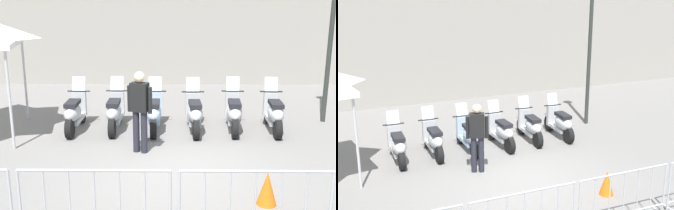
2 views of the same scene
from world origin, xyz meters
TOP-DOWN VIEW (x-y plane):
  - ground_plane at (0.00, 0.00)m, footprint 120.00×120.00m
  - motorcycle_0 at (-1.93, 2.72)m, footprint 0.68×1.71m
  - motorcycle_1 at (-0.97, 2.60)m, footprint 0.67×1.72m
  - motorcycle_2 at (-0.03, 2.37)m, footprint 0.67×1.72m
  - motorcycle_3 at (0.90, 2.14)m, footprint 0.63×1.72m
  - motorcycle_4 at (1.86, 2.04)m, footprint 0.73×1.70m
  - motorcycle_5 at (2.80, 1.82)m, footprint 0.71×1.71m
  - barrier_segment_1 at (-1.50, -2.21)m, footprint 2.00×0.79m
  - barrier_segment_2 at (0.58, -2.61)m, footprint 2.00×0.79m
  - officer_near_row_end at (-0.53, 1.03)m, footprint 0.49×0.37m
  - traffic_cone at (1.19, -1.61)m, footprint 0.32×0.32m

SIDE VIEW (x-z plane):
  - ground_plane at x=0.00m, z-range 0.00..0.00m
  - traffic_cone at x=1.19m, z-range 0.00..0.55m
  - motorcycle_0 at x=-1.93m, z-range -0.16..1.07m
  - motorcycle_1 at x=-0.97m, z-range -0.16..1.07m
  - motorcycle_2 at x=-0.03m, z-range -0.16..1.07m
  - motorcycle_3 at x=0.90m, z-range -0.16..1.07m
  - motorcycle_4 at x=1.86m, z-range -0.16..1.07m
  - motorcycle_5 at x=2.80m, z-range -0.16..1.07m
  - barrier_segment_1 at x=-1.50m, z-range -0.01..1.06m
  - barrier_segment_2 at x=0.58m, z-range -0.01..1.06m
  - officer_near_row_end at x=-0.53m, z-range 0.12..1.85m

